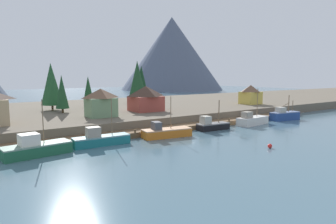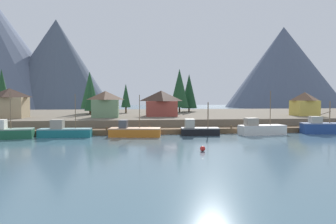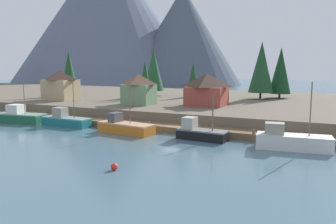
{
  "view_description": "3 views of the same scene",
  "coord_description": "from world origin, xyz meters",
  "px_view_note": "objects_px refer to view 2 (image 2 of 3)",
  "views": [
    {
      "loc": [
        -36.26,
        -46.08,
        11.29
      ],
      "look_at": [
        -2.34,
        3.8,
        3.72
      ],
      "focal_mm": 31.18,
      "sensor_mm": 36.0,
      "label": 1
    },
    {
      "loc": [
        -7.09,
        -56.42,
        7.05
      ],
      "look_at": [
        -0.13,
        3.02,
        4.14
      ],
      "focal_mm": 32.12,
      "sensor_mm": 36.0,
      "label": 2
    },
    {
      "loc": [
        19.88,
        -44.3,
        10.13
      ],
      "look_at": [
        -1.52,
        1.75,
        3.04
      ],
      "focal_mm": 35.17,
      "sensor_mm": 36.0,
      "label": 3
    }
  ],
  "objects_px": {
    "fishing_boat_white": "(261,129)",
    "channel_buoy": "(203,149)",
    "conifer_near_right": "(90,90)",
    "conifer_mid_right": "(179,88)",
    "house_tan": "(10,103)",
    "conifer_near_left": "(126,96)",
    "fishing_boat_orange": "(134,131)",
    "fishing_boat_blue": "(322,127)",
    "house_green": "(105,104)",
    "fishing_boat_green": "(4,132)",
    "conifer_mid_left": "(90,96)",
    "fishing_boat_teal": "(64,132)",
    "house_yellow": "(305,104)",
    "house_red": "(161,103)",
    "conifer_back_right": "(2,89)",
    "conifer_back_left": "(189,91)",
    "fishing_boat_black": "(198,130)"
  },
  "relations": [
    {
      "from": "fishing_boat_teal",
      "to": "conifer_near_right",
      "type": "bearing_deg",
      "value": 92.37
    },
    {
      "from": "fishing_boat_green",
      "to": "house_yellow",
      "type": "relative_size",
      "value": 1.61
    },
    {
      "from": "house_red",
      "to": "channel_buoy",
      "type": "relative_size",
      "value": 10.83
    },
    {
      "from": "conifer_mid_left",
      "to": "house_green",
      "type": "bearing_deg",
      "value": -66.89
    },
    {
      "from": "house_tan",
      "to": "fishing_boat_white",
      "type": "bearing_deg",
      "value": -17.21
    },
    {
      "from": "fishing_boat_teal",
      "to": "house_yellow",
      "type": "bearing_deg",
      "value": 18.36
    },
    {
      "from": "fishing_boat_teal",
      "to": "channel_buoy",
      "type": "relative_size",
      "value": 13.14
    },
    {
      "from": "house_yellow",
      "to": "conifer_mid_left",
      "type": "relative_size",
      "value": 0.66
    },
    {
      "from": "fishing_boat_blue",
      "to": "house_green",
      "type": "xyz_separation_m",
      "value": [
        -42.98,
        15.08,
        4.35
      ]
    },
    {
      "from": "fishing_boat_green",
      "to": "fishing_boat_teal",
      "type": "height_order",
      "value": "fishing_boat_green"
    },
    {
      "from": "conifer_near_right",
      "to": "conifer_back_left",
      "type": "distance_m",
      "value": 31.17
    },
    {
      "from": "fishing_boat_orange",
      "to": "conifer_near_right",
      "type": "xyz_separation_m",
      "value": [
        -12.3,
        33.28,
        8.23
      ]
    },
    {
      "from": "fishing_boat_green",
      "to": "conifer_mid_left",
      "type": "xyz_separation_m",
      "value": [
        10.81,
        27.25,
        6.37
      ]
    },
    {
      "from": "fishing_boat_teal",
      "to": "fishing_boat_orange",
      "type": "relative_size",
      "value": 0.98
    },
    {
      "from": "house_green",
      "to": "conifer_mid_left",
      "type": "relative_size",
      "value": 0.69
    },
    {
      "from": "conifer_near_right",
      "to": "fishing_boat_teal",
      "type": "bearing_deg",
      "value": -90.09
    },
    {
      "from": "conifer_mid_right",
      "to": "channel_buoy",
      "type": "relative_size",
      "value": 19.0
    },
    {
      "from": "house_yellow",
      "to": "conifer_back_right",
      "type": "height_order",
      "value": "conifer_back_right"
    },
    {
      "from": "conifer_near_right",
      "to": "conifer_mid_right",
      "type": "bearing_deg",
      "value": 7.84
    },
    {
      "from": "fishing_boat_green",
      "to": "fishing_boat_blue",
      "type": "height_order",
      "value": "fishing_boat_green"
    },
    {
      "from": "conifer_mid_right",
      "to": "conifer_near_left",
      "type": "bearing_deg",
      "value": -174.36
    },
    {
      "from": "conifer_near_right",
      "to": "conifer_near_left",
      "type": "bearing_deg",
      "value": 11.34
    },
    {
      "from": "conifer_mid_right",
      "to": "conifer_back_right",
      "type": "bearing_deg",
      "value": -165.34
    },
    {
      "from": "fishing_boat_green",
      "to": "conifer_near_right",
      "type": "relative_size",
      "value": 0.79
    },
    {
      "from": "conifer_back_left",
      "to": "conifer_back_right",
      "type": "bearing_deg",
      "value": -161.85
    },
    {
      "from": "fishing_boat_blue",
      "to": "fishing_boat_teal",
      "type": "bearing_deg",
      "value": -172.96
    },
    {
      "from": "fishing_boat_white",
      "to": "channel_buoy",
      "type": "relative_size",
      "value": 12.91
    },
    {
      "from": "house_red",
      "to": "conifer_back_right",
      "type": "bearing_deg",
      "value": 171.66
    },
    {
      "from": "conifer_near_right",
      "to": "conifer_back_right",
      "type": "relative_size",
      "value": 1.03
    },
    {
      "from": "conifer_near_left",
      "to": "channel_buoy",
      "type": "bearing_deg",
      "value": -77.81
    },
    {
      "from": "fishing_boat_blue",
      "to": "house_red",
      "type": "xyz_separation_m",
      "value": [
        -29.88,
        18.68,
        4.46
      ]
    },
    {
      "from": "house_red",
      "to": "house_yellow",
      "type": "height_order",
      "value": "house_red"
    },
    {
      "from": "fishing_boat_green",
      "to": "conifer_mid_right",
      "type": "distance_m",
      "value": 52.55
    },
    {
      "from": "house_tan",
      "to": "fishing_boat_green",
      "type": "bearing_deg",
      "value": -72.36
    },
    {
      "from": "house_green",
      "to": "conifer_near_left",
      "type": "xyz_separation_m",
      "value": [
        4.16,
        19.89,
        2.02
      ]
    },
    {
      "from": "house_tan",
      "to": "house_red",
      "type": "bearing_deg",
      "value": 5.11
    },
    {
      "from": "house_green",
      "to": "fishing_boat_white",
      "type": "bearing_deg",
      "value": -26.8
    },
    {
      "from": "fishing_boat_orange",
      "to": "house_tan",
      "type": "bearing_deg",
      "value": 157.76
    },
    {
      "from": "house_yellow",
      "to": "conifer_back_left",
      "type": "height_order",
      "value": "conifer_back_left"
    },
    {
      "from": "conifer_near_right",
      "to": "conifer_mid_right",
      "type": "distance_m",
      "value": 26.59
    },
    {
      "from": "fishing_boat_orange",
      "to": "fishing_boat_black",
      "type": "xyz_separation_m",
      "value": [
        11.91,
        0.58,
        0.07
      ]
    },
    {
      "from": "channel_buoy",
      "to": "house_red",
      "type": "bearing_deg",
      "value": 93.5
    },
    {
      "from": "conifer_back_right",
      "to": "fishing_boat_black",
      "type": "bearing_deg",
      "value": -28.58
    },
    {
      "from": "channel_buoy",
      "to": "house_green",
      "type": "bearing_deg",
      "value": 115.89
    },
    {
      "from": "house_tan",
      "to": "fishing_boat_blue",
      "type": "bearing_deg",
      "value": -13.75
    },
    {
      "from": "fishing_boat_green",
      "to": "house_red",
      "type": "height_order",
      "value": "house_red"
    },
    {
      "from": "conifer_mid_right",
      "to": "conifer_back_right",
      "type": "distance_m",
      "value": 48.05
    },
    {
      "from": "fishing_boat_orange",
      "to": "house_tan",
      "type": "distance_m",
      "value": 32.02
    },
    {
      "from": "fishing_boat_teal",
      "to": "fishing_boat_orange",
      "type": "xyz_separation_m",
      "value": [
        12.36,
        -0.68,
        -0.07
      ]
    },
    {
      "from": "house_tan",
      "to": "conifer_near_left",
      "type": "distance_m",
      "value": 31.73
    }
  ]
}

